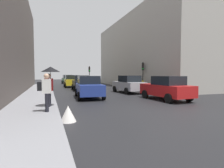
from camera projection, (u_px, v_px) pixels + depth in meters
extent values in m
plane|color=black|center=(161.00, 110.00, 9.58)|extent=(120.00, 120.00, 0.00)
cube|color=gray|center=(36.00, 99.00, 13.03)|extent=(2.65, 40.00, 0.16)
cube|color=#B2ADA3|center=(158.00, 53.00, 29.16)|extent=(12.00, 24.84, 10.59)
cylinder|color=#2D2D2D|center=(143.00, 76.00, 21.26)|extent=(0.12, 0.12, 3.31)
cube|color=black|center=(143.00, 67.00, 21.19)|extent=(0.34, 0.37, 0.84)
cube|color=yellow|center=(143.00, 81.00, 21.29)|extent=(0.25, 0.23, 0.24)
sphere|color=#2D231E|center=(143.00, 64.00, 20.99)|extent=(0.18, 0.18, 0.18)
sphere|color=#2D231E|center=(143.00, 66.00, 21.00)|extent=(0.18, 0.18, 0.18)
sphere|color=green|center=(143.00, 69.00, 21.02)|extent=(0.18, 0.18, 0.18)
cylinder|color=#2D2D2D|center=(89.00, 76.00, 30.15)|extent=(0.12, 0.12, 3.24)
cube|color=black|center=(89.00, 69.00, 30.09)|extent=(0.25, 0.31, 0.84)
cube|color=yellow|center=(89.00, 79.00, 30.18)|extent=(0.21, 0.17, 0.24)
sphere|color=#2D231E|center=(90.00, 68.00, 29.89)|extent=(0.18, 0.18, 0.18)
sphere|color=#2D231E|center=(90.00, 69.00, 29.91)|extent=(0.18, 0.18, 0.18)
sphere|color=green|center=(90.00, 71.00, 29.92)|extent=(0.18, 0.18, 0.18)
cube|color=#2D6038|center=(68.00, 80.00, 35.12)|extent=(2.00, 4.28, 0.80)
cube|color=black|center=(68.00, 76.00, 35.31)|extent=(1.70, 2.08, 0.64)
cylinder|color=black|center=(74.00, 82.00, 34.24)|extent=(0.25, 0.65, 0.64)
cylinder|color=black|center=(64.00, 83.00, 33.55)|extent=(0.25, 0.65, 0.64)
cylinder|color=black|center=(71.00, 82.00, 36.73)|extent=(0.25, 0.65, 0.64)
cylinder|color=black|center=(62.00, 82.00, 36.05)|extent=(0.25, 0.65, 0.64)
cube|color=black|center=(81.00, 84.00, 21.37)|extent=(2.01, 4.29, 0.80)
cube|color=black|center=(81.00, 78.00, 21.56)|extent=(1.70, 2.08, 0.64)
cylinder|color=black|center=(91.00, 88.00, 20.35)|extent=(0.25, 0.65, 0.64)
cylinder|color=black|center=(75.00, 88.00, 19.84)|extent=(0.25, 0.65, 0.64)
cylinder|color=black|center=(87.00, 87.00, 22.94)|extent=(0.25, 0.65, 0.64)
cylinder|color=black|center=(73.00, 87.00, 22.42)|extent=(0.25, 0.65, 0.64)
cube|color=yellow|center=(71.00, 82.00, 26.49)|extent=(1.91, 4.24, 0.80)
cube|color=black|center=(71.00, 77.00, 26.69)|extent=(1.65, 2.04, 0.64)
cylinder|color=black|center=(79.00, 85.00, 25.51)|extent=(0.24, 0.65, 0.64)
cylinder|color=black|center=(66.00, 86.00, 24.95)|extent=(0.24, 0.65, 0.64)
cylinder|color=black|center=(76.00, 84.00, 28.08)|extent=(0.24, 0.65, 0.64)
cylinder|color=black|center=(64.00, 84.00, 27.52)|extent=(0.24, 0.65, 0.64)
cube|color=navy|center=(89.00, 89.00, 14.34)|extent=(2.11, 4.32, 0.80)
cube|color=black|center=(89.00, 80.00, 14.54)|extent=(1.75, 2.12, 0.64)
cylinder|color=black|center=(104.00, 95.00, 13.30)|extent=(0.27, 0.65, 0.64)
cylinder|color=black|center=(79.00, 96.00, 12.83)|extent=(0.27, 0.65, 0.64)
cylinder|color=black|center=(97.00, 92.00, 15.90)|extent=(0.27, 0.65, 0.64)
cylinder|color=black|center=(76.00, 93.00, 15.43)|extent=(0.27, 0.65, 0.64)
cube|color=red|center=(166.00, 90.00, 13.29)|extent=(2.10, 4.32, 0.80)
cube|color=black|center=(168.00, 80.00, 13.02)|extent=(1.74, 2.11, 0.64)
cylinder|color=black|center=(145.00, 94.00, 14.19)|extent=(0.27, 0.65, 0.64)
cylinder|color=black|center=(163.00, 93.00, 14.91)|extent=(0.27, 0.65, 0.64)
cylinder|color=black|center=(169.00, 98.00, 11.72)|extent=(0.27, 0.65, 0.64)
cylinder|color=black|center=(189.00, 97.00, 12.44)|extent=(0.27, 0.65, 0.64)
cube|color=#BCBCC1|center=(128.00, 86.00, 18.36)|extent=(2.05, 4.30, 0.80)
cube|color=black|center=(129.00, 79.00, 18.09)|extent=(1.72, 2.09, 0.64)
cylinder|color=black|center=(115.00, 89.00, 19.27)|extent=(0.26, 0.65, 0.64)
cylinder|color=black|center=(130.00, 88.00, 19.97)|extent=(0.26, 0.65, 0.64)
cylinder|color=black|center=(127.00, 91.00, 16.79)|extent=(0.26, 0.65, 0.64)
cylinder|color=black|center=(143.00, 90.00, 17.49)|extent=(0.26, 0.65, 0.64)
cylinder|color=black|center=(50.00, 98.00, 9.77)|extent=(0.16, 0.16, 0.85)
cylinder|color=black|center=(49.00, 99.00, 9.57)|extent=(0.16, 0.16, 0.85)
cube|color=red|center=(49.00, 85.00, 9.63)|extent=(0.44, 0.33, 0.66)
sphere|color=tan|center=(49.00, 76.00, 9.60)|extent=(0.24, 0.24, 0.24)
cylinder|color=black|center=(51.00, 80.00, 9.63)|extent=(0.02, 0.02, 0.90)
cone|color=black|center=(51.00, 69.00, 9.60)|extent=(1.00, 1.00, 0.28)
cylinder|color=black|center=(47.00, 102.00, 8.45)|extent=(0.16, 0.16, 0.85)
cylinder|color=black|center=(47.00, 103.00, 8.26)|extent=(0.16, 0.16, 0.85)
cube|color=silver|center=(47.00, 86.00, 8.31)|extent=(0.41, 0.28, 0.66)
sphere|color=tan|center=(46.00, 76.00, 8.28)|extent=(0.24, 0.24, 0.24)
cube|color=black|center=(40.00, 86.00, 8.22)|extent=(0.21, 0.29, 0.40)
cone|color=silver|center=(68.00, 114.00, 7.16)|extent=(0.64, 0.64, 0.65)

